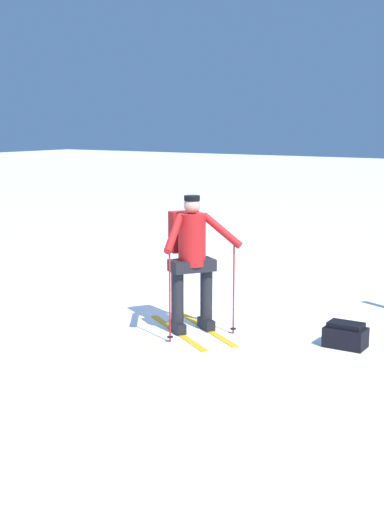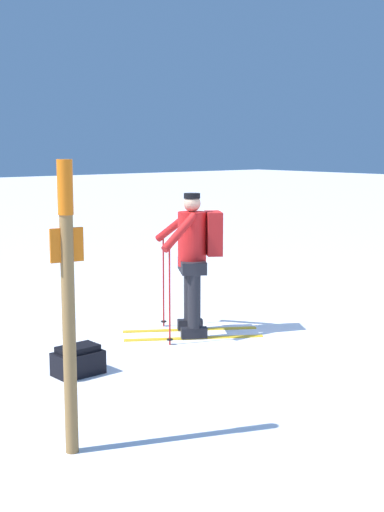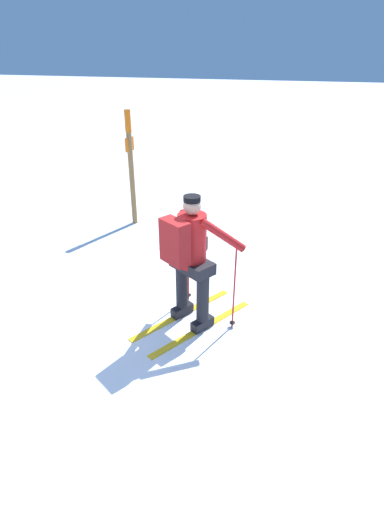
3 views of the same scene
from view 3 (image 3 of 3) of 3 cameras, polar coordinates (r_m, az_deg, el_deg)
ground_plane at (r=5.08m, az=-9.23°, el=-10.00°), size 80.00×80.00×0.00m
skier at (r=4.58m, az=-0.28°, el=0.13°), size 1.27×1.61×1.66m
dropped_backpack at (r=6.62m, az=0.62°, el=1.39°), size 0.31×0.47×0.29m
trail_marker at (r=7.56m, az=-8.76°, el=13.41°), size 0.11×0.24×2.11m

